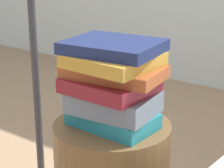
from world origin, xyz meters
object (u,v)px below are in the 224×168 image
at_px(book_rust, 115,71).
at_px(book_navy, 115,47).
at_px(book_slate, 114,102).
at_px(book_maroon, 111,85).
at_px(book_teal, 113,119).
at_px(book_ochre, 113,60).

relative_size(book_rust, book_navy, 1.08).
bearing_deg(book_slate, book_maroon, -172.66).
relative_size(book_teal, book_rust, 0.89).
bearing_deg(book_rust, book_slate, -78.46).
bearing_deg(book_maroon, book_ochre, 30.70).
bearing_deg(book_navy, book_rust, -35.91).
relative_size(book_teal, book_slate, 1.03).
height_order(book_teal, book_maroon, book_maroon).
relative_size(book_maroon, book_ochre, 1.01).
bearing_deg(book_slate, book_navy, 112.73).
distance_m(book_maroon, book_navy, 0.11).
bearing_deg(book_slate, book_rust, 103.61).
xyz_separation_m(book_teal, book_maroon, (-0.01, 0.00, 0.10)).
xyz_separation_m(book_teal, book_rust, (-0.00, 0.01, 0.14)).
height_order(book_teal, book_navy, book_navy).
height_order(book_ochre, book_navy, book_navy).
height_order(book_slate, book_rust, book_rust).
distance_m(book_teal, book_navy, 0.21).
bearing_deg(book_rust, book_ochre, -90.91).
bearing_deg(book_teal, book_ochre, 113.40).
xyz_separation_m(book_teal, book_navy, (-0.01, 0.02, 0.21)).
bearing_deg(book_maroon, book_navy, 88.81).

